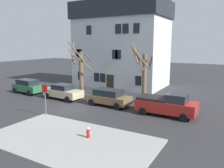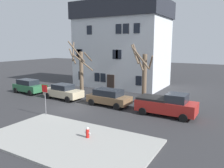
{
  "view_description": "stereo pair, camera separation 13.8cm",
  "coord_description": "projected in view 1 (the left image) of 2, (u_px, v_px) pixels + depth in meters",
  "views": [
    {
      "loc": [
        13.66,
        -15.89,
        6.06
      ],
      "look_at": [
        2.98,
        2.84,
        2.24
      ],
      "focal_mm": 35.79,
      "sensor_mm": 36.0,
      "label": 1
    },
    {
      "loc": [
        13.77,
        -15.83,
        6.06
      ],
      "look_at": [
        2.98,
        2.84,
        2.24
      ],
      "focal_mm": 35.79,
      "sensor_mm": 36.0,
      "label": 2
    }
  ],
  "objects": [
    {
      "name": "ground_plane",
      "position": [
        70.0,
        109.0,
        21.31
      ],
      "size": [
        120.0,
        120.0,
        0.0
      ],
      "primitive_type": "plane",
      "color": "#2D2D30"
    },
    {
      "name": "sidewalk_slab",
      "position": [
        70.0,
        140.0,
        14.22
      ],
      "size": [
        10.92,
        6.07,
        0.12
      ],
      "primitive_type": "cube",
      "color": "#999993",
      "rests_on": "ground_plane"
    },
    {
      "name": "building_main",
      "position": [
        122.0,
        44.0,
        32.63
      ],
      "size": [
        12.94,
        8.33,
        11.94
      ],
      "color": "silver",
      "rests_on": "ground_plane"
    },
    {
      "name": "tree_bare_near",
      "position": [
        80.0,
        69.0,
        27.3
      ],
      "size": [
        3.29,
        2.83,
        6.48
      ],
      "color": "brown",
      "rests_on": "ground_plane"
    },
    {
      "name": "tree_bare_mid",
      "position": [
        143.0,
        75.0,
        22.79
      ],
      "size": [
        2.56,
        2.55,
        6.13
      ],
      "color": "brown",
      "rests_on": "ground_plane"
    },
    {
      "name": "car_green_wagon",
      "position": [
        28.0,
        86.0,
        27.97
      ],
      "size": [
        4.33,
        2.19,
        1.74
      ],
      "color": "#2D6B42",
      "rests_on": "ground_plane"
    },
    {
      "name": "car_beige_sedan",
      "position": [
        63.0,
        92.0,
        25.03
      ],
      "size": [
        4.72,
        2.32,
        1.68
      ],
      "color": "#C6B793",
      "rests_on": "ground_plane"
    },
    {
      "name": "car_brown_wagon",
      "position": [
        109.0,
        97.0,
        22.35
      ],
      "size": [
        4.46,
        2.26,
        1.65
      ],
      "color": "brown",
      "rests_on": "ground_plane"
    },
    {
      "name": "pickup_truck_red",
      "position": [
        167.0,
        104.0,
        19.22
      ],
      "size": [
        5.11,
        2.29,
        2.0
      ],
      "color": "#AD231E",
      "rests_on": "ground_plane"
    },
    {
      "name": "fire_hydrant",
      "position": [
        88.0,
        132.0,
        14.37
      ],
      "size": [
        0.42,
        0.22,
        0.71
      ],
      "color": "red",
      "rests_on": "sidewalk_slab"
    },
    {
      "name": "street_sign_pole",
      "position": [
        45.0,
        94.0,
        18.9
      ],
      "size": [
        0.76,
        0.07,
        2.73
      ],
      "color": "slate",
      "rests_on": "ground_plane"
    }
  ]
}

